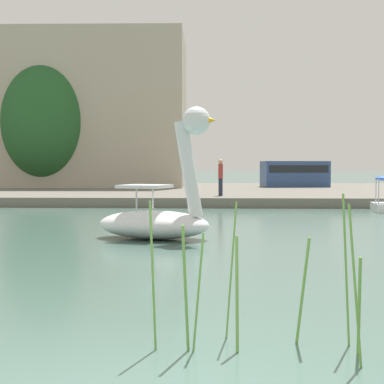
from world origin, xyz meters
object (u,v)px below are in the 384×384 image
(tree_willow_overhanging, at_px, (46,123))
(parked_van, at_px, (295,173))
(person_on_path, at_px, (221,176))
(swan_boat, at_px, (160,211))

(tree_willow_overhanging, relative_size, parked_van, 1.76)
(person_on_path, xyz_separation_m, parked_van, (5.01, 13.00, 0.02))
(parked_van, bearing_deg, tree_willow_overhanging, -173.23)
(tree_willow_overhanging, height_order, person_on_path, tree_willow_overhanging)
(person_on_path, bearing_deg, parked_van, 68.91)
(tree_willow_overhanging, xyz_separation_m, parked_van, (16.55, 1.97, -3.32))
(person_on_path, height_order, parked_van, parked_van)
(tree_willow_overhanging, bearing_deg, swan_boat, -67.73)
(person_on_path, bearing_deg, swan_boat, -96.26)
(tree_willow_overhanging, xyz_separation_m, person_on_path, (11.54, -11.03, -3.34))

